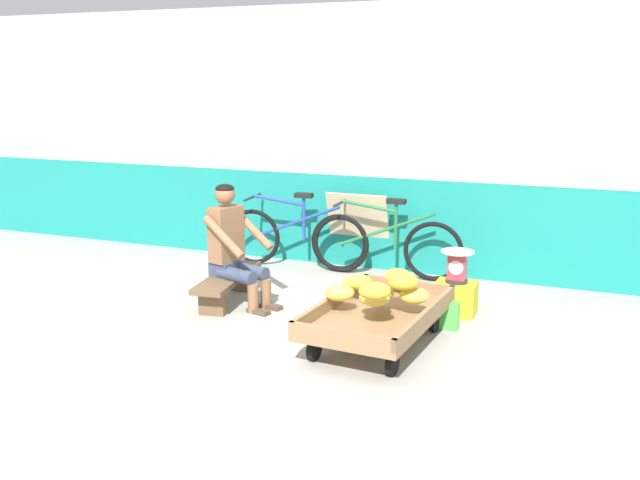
% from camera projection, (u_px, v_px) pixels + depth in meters
% --- Properties ---
extents(ground_plane, '(80.00, 80.00, 0.00)m').
position_uv_depth(ground_plane, '(274.00, 363.00, 5.33)').
color(ground_plane, '#A39E93').
extents(back_wall, '(16.00, 0.30, 2.88)m').
position_uv_depth(back_wall, '(392.00, 139.00, 7.71)').
color(back_wall, '#19847A').
rests_on(back_wall, ground).
extents(banana_cart, '(0.94, 1.50, 0.36)m').
position_uv_depth(banana_cart, '(378.00, 317.00, 5.62)').
color(banana_cart, '#8E6B47').
rests_on(banana_cart, ground).
extents(banana_pile, '(0.86, 1.17, 0.26)m').
position_uv_depth(banana_pile, '(383.00, 287.00, 5.62)').
color(banana_pile, yellow).
rests_on(banana_pile, banana_cart).
extents(low_bench, '(0.45, 1.13, 0.27)m').
position_uv_depth(low_bench, '(228.00, 282.00, 6.72)').
color(low_bench, brown).
rests_on(low_bench, ground).
extents(vendor_seated, '(0.73, 0.58, 1.14)m').
position_uv_depth(vendor_seated, '(233.00, 246.00, 6.58)').
color(vendor_seated, brown).
rests_on(vendor_seated, ground).
extents(plastic_crate, '(0.36, 0.28, 0.30)m').
position_uv_depth(plastic_crate, '(456.00, 298.00, 6.38)').
color(plastic_crate, gold).
rests_on(plastic_crate, ground).
extents(weighing_scale, '(0.30, 0.30, 0.29)m').
position_uv_depth(weighing_scale, '(457.00, 266.00, 6.32)').
color(weighing_scale, '#28282D').
rests_on(weighing_scale, plastic_crate).
extents(bicycle_near_left, '(1.66, 0.48, 0.86)m').
position_uv_depth(bicycle_near_left, '(295.00, 237.00, 7.92)').
color(bicycle_near_left, black).
rests_on(bicycle_near_left, ground).
extents(bicycle_far_left, '(1.66, 0.48, 0.86)m').
position_uv_depth(bicycle_far_left, '(386.00, 245.00, 7.55)').
color(bicycle_far_left, black).
rests_on(bicycle_far_left, ground).
extents(sign_board, '(0.70, 0.30, 0.86)m').
position_uv_depth(sign_board, '(359.00, 230.00, 7.91)').
color(sign_board, '#C6B289').
rests_on(sign_board, ground).
extents(shopping_bag, '(0.18, 0.12, 0.24)m').
position_uv_depth(shopping_bag, '(448.00, 315.00, 6.02)').
color(shopping_bag, green).
rests_on(shopping_bag, ground).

